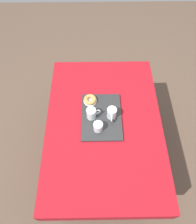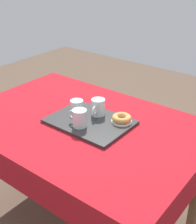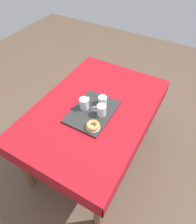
# 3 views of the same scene
# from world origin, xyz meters

# --- Properties ---
(ground_plane) EXTENTS (6.00, 6.00, 0.00)m
(ground_plane) POSITION_xyz_m (0.00, 0.00, 0.00)
(ground_plane) COLOR brown
(dining_table) EXTENTS (1.37, 0.94, 0.73)m
(dining_table) POSITION_xyz_m (0.00, 0.00, 0.63)
(dining_table) COLOR #A8141E
(dining_table) RESTS_ON ground
(serving_tray) EXTENTS (0.44, 0.32, 0.02)m
(serving_tray) POSITION_xyz_m (-0.05, -0.02, 0.74)
(serving_tray) COLOR #2D2D2D
(serving_tray) RESTS_ON dining_table
(tea_mug_left) EXTENTS (0.08, 0.12, 0.10)m
(tea_mug_left) POSITION_xyz_m (-0.05, -0.10, 0.79)
(tea_mug_left) COLOR silver
(tea_mug_left) RESTS_ON serving_tray
(tea_mug_right) EXTENTS (0.12, 0.08, 0.10)m
(tea_mug_right) POSITION_xyz_m (-0.05, 0.06, 0.79)
(tea_mug_right) COLOR silver
(tea_mug_right) RESTS_ON serving_tray
(water_glass_near) EXTENTS (0.07, 0.07, 0.08)m
(water_glass_near) POSITION_xyz_m (0.06, -0.05, 0.78)
(water_glass_near) COLOR silver
(water_glass_near) RESTS_ON serving_tray
(donut_plate_left) EXTENTS (0.11, 0.11, 0.01)m
(donut_plate_left) POSITION_xyz_m (-0.20, -0.11, 0.75)
(donut_plate_left) COLOR white
(donut_plate_left) RESTS_ON serving_tray
(sugar_donut_left) EXTENTS (0.11, 0.11, 0.03)m
(sugar_donut_left) POSITION_xyz_m (-0.20, -0.11, 0.77)
(sugar_donut_left) COLOR tan
(sugar_donut_left) RESTS_ON donut_plate_left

